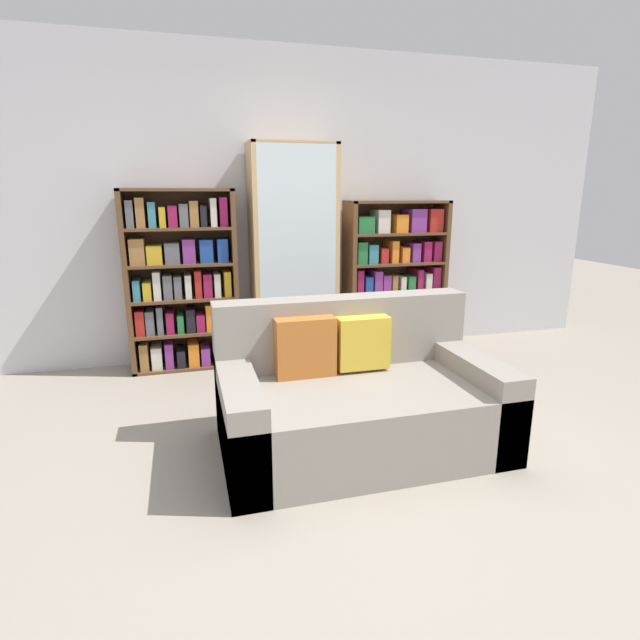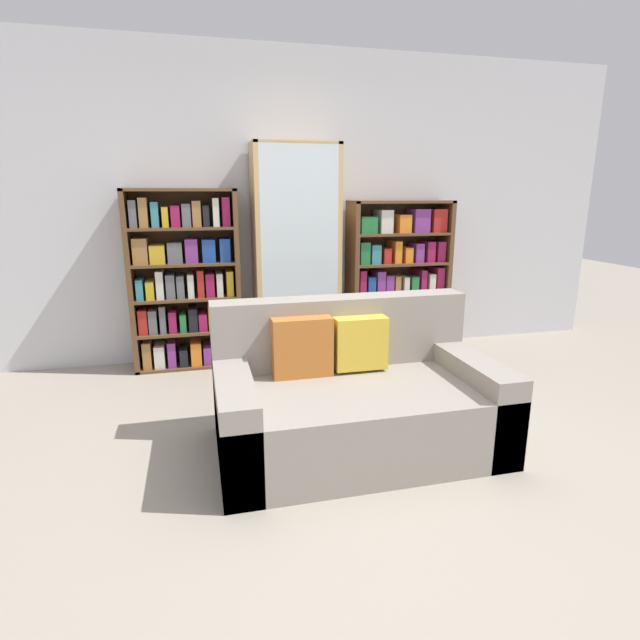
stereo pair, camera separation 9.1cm
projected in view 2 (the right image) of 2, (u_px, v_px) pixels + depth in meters
The scene contains 7 objects.
ground_plane at pixel (345, 490), 2.57m from camera, with size 16.00×16.00×0.00m, color gray.
wall_back at pixel (271, 208), 4.47m from camera, with size 6.72×0.06×2.70m.
couch at pixel (354, 399), 2.98m from camera, with size 1.62×0.94×0.85m.
bookshelf_left at pixel (185, 283), 4.25m from camera, with size 0.91×0.32×1.52m.
display_cabinet at pixel (296, 256), 4.41m from camera, with size 0.74×0.36×1.89m.
bookshelf_right at pixel (398, 280), 4.72m from camera, with size 0.95×0.32×1.42m.
wine_bottle at pixel (345, 356), 4.21m from camera, with size 0.08×0.08×0.36m.
Camera 2 is at (-0.67, -2.17, 1.49)m, focal length 28.00 mm.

